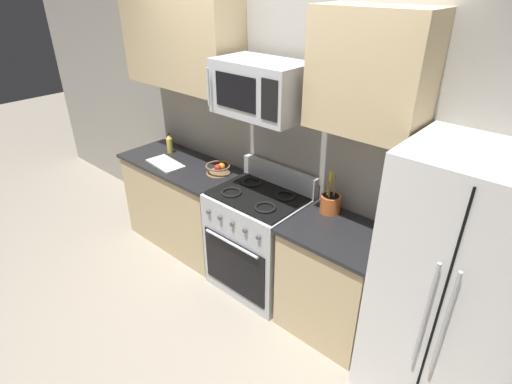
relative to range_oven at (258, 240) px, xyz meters
name	(u,v)px	position (x,y,z in m)	size (l,w,h in m)	color
ground_plane	(208,321)	(0.00, -0.62, -0.47)	(16.00, 16.00, 0.00)	gray
wall_back	(287,139)	(0.00, 0.36, 0.83)	(8.00, 0.10, 2.60)	#9E998E
counter_left	(183,203)	(-1.02, 0.00, -0.02)	(1.26, 0.59, 0.91)	tan
range_oven	(258,240)	(0.00, 0.00, 0.00)	(0.76, 0.63, 1.09)	#B2B5BA
counter_right	(333,281)	(0.76, 0.00, -0.02)	(0.74, 0.59, 0.91)	tan
refrigerator	(456,290)	(1.58, -0.02, 0.39)	(0.85, 0.70, 1.73)	silver
microwave	(261,88)	(0.00, 0.03, 1.31)	(0.69, 0.44, 0.39)	#B2B5BA
upper_cabinets_left	(181,43)	(-1.02, 0.14, 1.51)	(1.25, 0.34, 0.74)	tan
upper_cabinets_right	(370,73)	(0.76, 0.14, 1.51)	(0.73, 0.34, 0.74)	tan
utensil_crock	(330,203)	(0.56, 0.18, 0.51)	(0.15, 0.15, 0.32)	#D1662D
fruit_basket	(218,169)	(-0.56, 0.09, 0.48)	(0.23, 0.23, 0.10)	brown
cutting_board	(165,164)	(-1.08, -0.12, 0.44)	(0.39, 0.21, 0.02)	silver
bottle_oil	(169,144)	(-1.28, 0.10, 0.53)	(0.06, 0.06, 0.21)	gold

